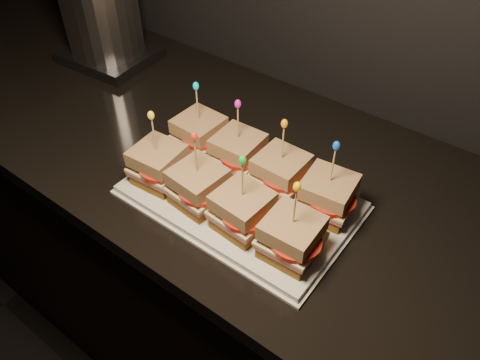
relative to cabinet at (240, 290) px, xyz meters
The scene contains 63 objects.
cabinet is the anchor object (origin of this frame).
granite_slab 0.47m from the cabinet, ahead, with size 2.45×0.63×0.04m, color black.
platter 0.51m from the cabinet, 53.43° to the right, with size 0.41×0.25×0.02m, color silver.
platter_rim 0.51m from the cabinet, 53.43° to the right, with size 0.42×0.27×0.01m, color silver.
sandwich_0_bread_bot 0.52m from the cabinet, 146.56° to the right, with size 0.08×0.08×0.02m, color #583713.
sandwich_0_ham 0.54m from the cabinet, 146.56° to the right, with size 0.09×0.09×0.01m, color #CA5F61.
sandwich_0_cheese 0.55m from the cabinet, 146.56° to the right, with size 0.09×0.09×0.01m, color beige.
sandwich_0_tomato 0.55m from the cabinet, 137.90° to the right, with size 0.08×0.08×0.01m, color red.
sandwich_0_bread_top 0.57m from the cabinet, 146.56° to the right, with size 0.08×0.08×0.03m, color #5A2E0C.
sandwich_0_pick 0.62m from the cabinet, 146.56° to the right, with size 0.00×0.00×0.09m, color tan.
sandwich_0_frill 0.66m from the cabinet, 146.56° to the right, with size 0.01×0.01×0.02m, color #04CBCA.
sandwich_1_bread_bot 0.52m from the cabinet, 58.03° to the right, with size 0.08×0.08×0.02m, color #583713.
sandwich_1_ham 0.54m from the cabinet, 58.03° to the right, with size 0.09×0.09×0.01m, color #CA5F61.
sandwich_1_cheese 0.54m from the cabinet, 58.03° to the right, with size 0.09×0.09×0.01m, color beige.
sandwich_1_tomato 0.55m from the cabinet, 51.92° to the right, with size 0.08×0.08×0.01m, color red.
sandwich_1_bread_top 0.57m from the cabinet, 58.03° to the right, with size 0.08×0.08×0.03m, color #5A2E0C.
sandwich_1_pick 0.61m from the cabinet, 58.03° to the right, with size 0.00×0.00×0.09m, color tan.
sandwich_1_frill 0.66m from the cabinet, 58.03° to the right, with size 0.01×0.01×0.02m, color #C31DA4.
sandwich_2_bread_bot 0.54m from the cabinet, 19.90° to the right, with size 0.08×0.08×0.02m, color #583713.
sandwich_2_ham 0.55m from the cabinet, 19.90° to the right, with size 0.09×0.09×0.01m, color #CA5F61.
sandwich_2_cheese 0.56m from the cabinet, 19.90° to the right, with size 0.09×0.09×0.01m, color beige.
sandwich_2_tomato 0.57m from the cabinet, 20.51° to the right, with size 0.08×0.08×0.01m, color red.
sandwich_2_bread_top 0.58m from the cabinet, 19.90° to the right, with size 0.08×0.08×0.03m, color #5A2E0C.
sandwich_2_pick 0.63m from the cabinet, 19.90° to the right, with size 0.00×0.00×0.09m, color tan.
sandwich_2_frill 0.67m from the cabinet, 19.90° to the right, with size 0.01×0.01×0.02m, color orange.
sandwich_3_bread_bot 0.57m from the cabinet, 11.53° to the right, with size 0.08×0.08×0.02m, color #583713.
sandwich_3_ham 0.58m from the cabinet, 11.53° to the right, with size 0.09×0.09×0.01m, color #CA5F61.
sandwich_3_cheese 0.59m from the cabinet, 11.53° to the right, with size 0.09×0.09×0.01m, color beige.
sandwich_3_tomato 0.60m from the cabinet, 12.36° to the right, with size 0.08×0.08×0.01m, color red.
sandwich_3_bread_top 0.61m from the cabinet, 11.53° to the right, with size 0.08×0.08×0.03m, color #5A2E0C.
sandwich_3_pick 0.65m from the cabinet, 11.53° to the right, with size 0.00×0.00×0.09m, color tan.
sandwich_3_frill 0.70m from the cabinet, 11.53° to the right, with size 0.01×0.01×0.02m, color blue.
sandwich_4_bread_bot 0.55m from the cabinet, 113.02° to the right, with size 0.08×0.08×0.02m, color #583713.
sandwich_4_ham 0.56m from the cabinet, 113.02° to the right, with size 0.09×0.09×0.01m, color #CA5F61.
sandwich_4_cheese 0.57m from the cabinet, 113.02° to the right, with size 0.09×0.09×0.01m, color beige.
sandwich_4_tomato 0.58m from the cabinet, 108.72° to the right, with size 0.08×0.08×0.01m, color red.
sandwich_4_bread_top 0.59m from the cabinet, 113.02° to the right, with size 0.08×0.08×0.03m, color #5A2E0C.
sandwich_4_pick 0.64m from the cabinet, 113.02° to the right, with size 0.00×0.00×0.09m, color tan.
sandwich_4_frill 0.68m from the cabinet, 113.02° to the right, with size 0.01×0.01×0.02m, color yellow.
sandwich_5_bread_bot 0.54m from the cabinet, 80.07° to the right, with size 0.08×0.08×0.02m, color #583713.
sandwich_5_ham 0.56m from the cabinet, 80.07° to the right, with size 0.09×0.09×0.01m, color #CA5F61.
sandwich_5_cheese 0.57m from the cabinet, 80.07° to the right, with size 0.09×0.09×0.01m, color beige.
sandwich_5_tomato 0.58m from the cabinet, 76.51° to the right, with size 0.08×0.08×0.01m, color red.
sandwich_5_bread_top 0.59m from the cabinet, 80.07° to the right, with size 0.08×0.08×0.03m, color #5A2E0C.
sandwich_5_pick 0.63m from the cabinet, 80.07° to the right, with size 0.00×0.00×0.09m, color tan.
sandwich_5_frill 0.68m from the cabinet, 80.07° to the right, with size 0.01×0.01×0.02m, color red.
sandwich_6_bread_bot 0.56m from the cabinet, 52.22° to the right, with size 0.08×0.08×0.02m, color #583713.
sandwich_6_ham 0.57m from the cabinet, 52.22° to the right, with size 0.09×0.09×0.01m, color #CA5F61.
sandwich_6_cheese 0.58m from the cabinet, 52.22° to the right, with size 0.09×0.09×0.01m, color beige.
sandwich_6_tomato 0.59m from the cabinet, 50.70° to the right, with size 0.08×0.08×0.01m, color red.
sandwich_6_bread_top 0.60m from the cabinet, 52.22° to the right, with size 0.08×0.08×0.03m, color #5A2E0C.
sandwich_6_pick 0.65m from the cabinet, 52.22° to the right, with size 0.00×0.00×0.09m, color tan.
sandwich_6_frill 0.69m from the cabinet, 52.22° to the right, with size 0.01×0.01×0.02m, color green.
sandwich_7_bread_bot 0.59m from the cabinet, 36.03° to the right, with size 0.08×0.08×0.02m, color #583713.
sandwich_7_ham 0.60m from the cabinet, 36.03° to the right, with size 0.09×0.09×0.01m, color #CA5F61.
sandwich_7_cheese 0.61m from the cabinet, 36.03° to the right, with size 0.09×0.09×0.01m, color beige.
sandwich_7_tomato 0.62m from the cabinet, 35.59° to the right, with size 0.08×0.08×0.01m, color red.
sandwich_7_bread_top 0.63m from the cabinet, 36.03° to the right, with size 0.08×0.08×0.03m, color #5A2E0C.
sandwich_7_pick 0.67m from the cabinet, 36.03° to the right, with size 0.00×0.00×0.09m, color tan.
sandwich_7_frill 0.71m from the cabinet, 36.03° to the right, with size 0.01×0.01×0.02m, color yellow.
appliance_base 0.74m from the cabinet, 167.57° to the left, with size 0.23×0.19×0.03m, color #262628.
appliance_body 0.84m from the cabinet, 167.57° to the left, with size 0.19×0.19×0.25m, color silver.
appliance 0.84m from the cabinet, 167.57° to the left, with size 0.23×0.19×0.30m, color silver, non-canonical shape.
Camera 1 is at (-0.02, 1.09, 1.57)m, focal length 35.00 mm.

